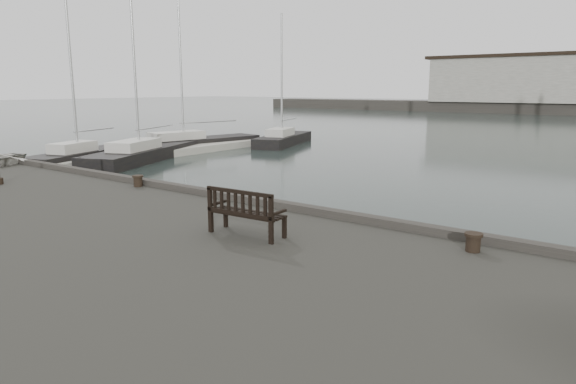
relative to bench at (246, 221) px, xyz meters
name	(u,v)px	position (x,y,z in m)	size (l,w,h in m)	color
ground	(288,264)	(-0.82, 2.58, -1.87)	(400.00, 400.00, 0.00)	black
pontoon	(133,157)	(-20.82, 12.58, -1.62)	(2.00, 24.00, 0.50)	#B8B4AA
bench	(246,221)	(0.00, 0.00, 0.00)	(1.73, 0.69, 0.98)	black
bollard_left	(138,181)	(-6.36, 2.08, -0.13)	(0.34, 0.34, 0.36)	black
bollard_right	(473,242)	(4.19, 1.76, -0.13)	(0.34, 0.34, 0.36)	black
yacht_a	(83,159)	(-22.22, 9.94, -1.63)	(4.43, 8.36, 11.27)	black
yacht_b	(191,146)	(-22.58, 19.24, -1.62)	(4.64, 12.00, 15.27)	black
yacht_c	(144,156)	(-20.43, 13.19, -1.63)	(6.61, 11.17, 14.59)	black
yacht_d	(284,142)	(-18.75, 26.06, -1.64)	(4.85, 8.90, 10.97)	black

